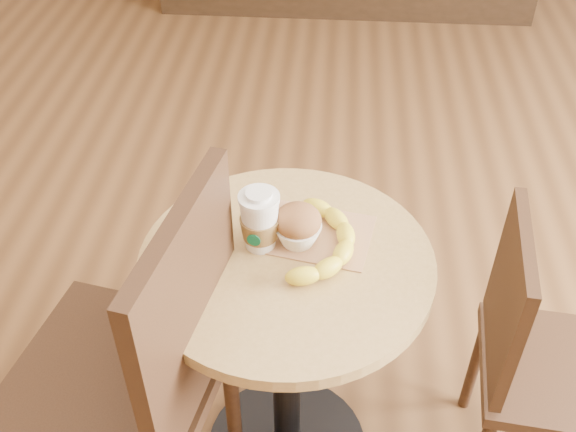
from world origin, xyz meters
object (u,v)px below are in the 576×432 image
object	(u,v)px
muffin	(298,226)
coffee_cup	(260,222)
cafe_table	(287,334)
banana	(326,241)
chair_right	(536,356)
chair_left	(142,369)

from	to	relation	value
muffin	coffee_cup	bearing A→B (deg)	-170.06
coffee_cup	muffin	bearing A→B (deg)	21.11
cafe_table	banana	bearing A→B (deg)	22.61
chair_right	muffin	xyz separation A→B (m)	(-0.57, 0.02, 0.35)
chair_left	coffee_cup	world-z (taller)	chair_left
cafe_table	chair_left	distance (m)	0.34
coffee_cup	banana	distance (m)	0.14
cafe_table	chair_right	size ratio (longest dim) A/B	0.93
chair_left	banana	bearing A→B (deg)	128.60
chair_right	banana	size ratio (longest dim) A/B	2.82
cafe_table	coffee_cup	distance (m)	0.32
chair_left	coffee_cup	distance (m)	0.40
chair_right	muffin	world-z (taller)	muffin
banana	chair_right	bearing A→B (deg)	9.42
coffee_cup	chair_left	bearing A→B (deg)	-129.19
chair_left	muffin	distance (m)	0.45
chair_right	banana	distance (m)	0.61
chair_left	muffin	bearing A→B (deg)	134.79
chair_left	muffin	xyz separation A→B (m)	(0.32, 0.21, 0.24)
cafe_table	coffee_cup	size ratio (longest dim) A/B	5.25
muffin	banana	bearing A→B (deg)	-13.85
chair_right	coffee_cup	xyz separation A→B (m)	(-0.65, 0.01, 0.37)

